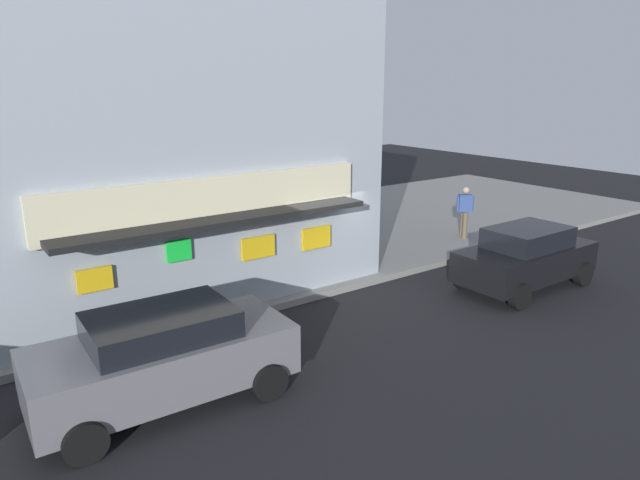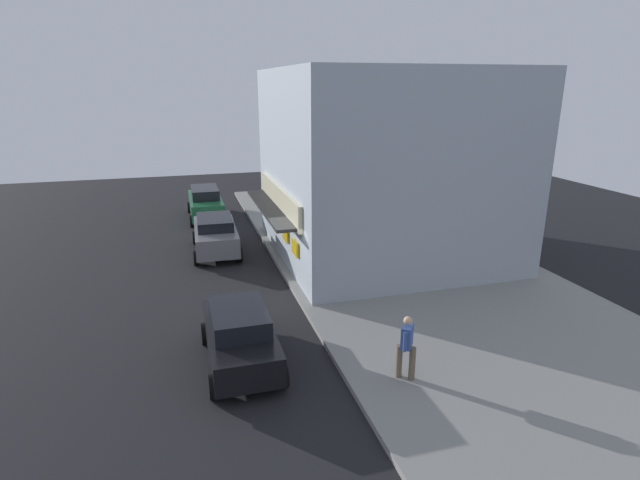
{
  "view_description": "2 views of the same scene",
  "coord_description": "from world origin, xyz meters",
  "px_view_note": "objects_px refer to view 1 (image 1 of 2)",
  "views": [
    {
      "loc": [
        -7.99,
        -10.55,
        5.19
      ],
      "look_at": [
        0.1,
        0.65,
        1.31
      ],
      "focal_mm": 31.6,
      "sensor_mm": 36.0,
      "label": 1
    },
    {
      "loc": [
        16.52,
        -3.65,
        7.25
      ],
      "look_at": [
        -1.23,
        1.47,
        1.44
      ],
      "focal_mm": 28.04,
      "sensor_mm": 36.0,
      "label": 2
    }
  ],
  "objects_px": {
    "traffic_light": "(325,159)",
    "parked_car_grey": "(163,356)",
    "parked_car_black": "(526,257)",
    "fire_hydrant": "(51,313)",
    "pedestrian": "(465,210)"
  },
  "relations": [
    {
      "from": "traffic_light",
      "to": "parked_car_grey",
      "type": "distance_m",
      "value": 6.94
    },
    {
      "from": "parked_car_black",
      "to": "parked_car_grey",
      "type": "relative_size",
      "value": 0.92
    },
    {
      "from": "parked_car_grey",
      "to": "fire_hydrant",
      "type": "bearing_deg",
      "value": 106.17
    },
    {
      "from": "traffic_light",
      "to": "parked_car_black",
      "type": "bearing_deg",
      "value": -40.08
    },
    {
      "from": "fire_hydrant",
      "to": "pedestrian",
      "type": "bearing_deg",
      "value": 0.45
    },
    {
      "from": "fire_hydrant",
      "to": "pedestrian",
      "type": "xyz_separation_m",
      "value": [
        12.8,
        0.1,
        0.48
      ]
    },
    {
      "from": "pedestrian",
      "to": "parked_car_grey",
      "type": "distance_m",
      "value": 12.32
    },
    {
      "from": "traffic_light",
      "to": "fire_hydrant",
      "type": "xyz_separation_m",
      "value": [
        -6.69,
        0.37,
        -2.69
      ]
    },
    {
      "from": "fire_hydrant",
      "to": "traffic_light",
      "type": "bearing_deg",
      "value": -3.2
    },
    {
      "from": "fire_hydrant",
      "to": "parked_car_grey",
      "type": "bearing_deg",
      "value": -73.83
    },
    {
      "from": "traffic_light",
      "to": "parked_car_black",
      "type": "distance_m",
      "value": 5.77
    },
    {
      "from": "pedestrian",
      "to": "parked_car_grey",
      "type": "xyz_separation_m",
      "value": [
        -11.76,
        -3.67,
        -0.25
      ]
    },
    {
      "from": "parked_car_black",
      "to": "fire_hydrant",
      "type": "bearing_deg",
      "value": 160.74
    },
    {
      "from": "traffic_light",
      "to": "fire_hydrant",
      "type": "height_order",
      "value": "traffic_light"
    },
    {
      "from": "traffic_light",
      "to": "pedestrian",
      "type": "bearing_deg",
      "value": 4.44
    }
  ]
}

